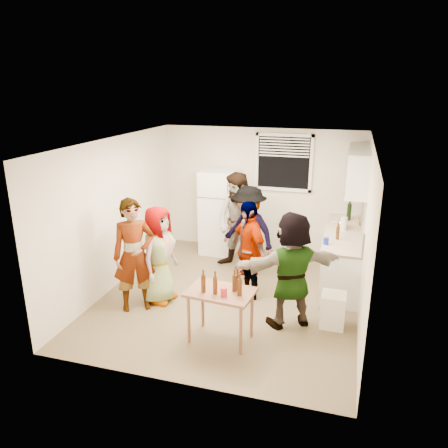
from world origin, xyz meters
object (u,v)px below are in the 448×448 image
(kettle, at_px, (342,227))
(serving_table, at_px, (221,339))
(beer_bottle_table, at_px, (237,289))
(guest_grey, at_px, (161,300))
(refrigerator, at_px, (220,212))
(trash_bin, at_px, (333,310))
(blue_cup, at_px, (326,244))
(guest_black, at_px, (247,296))
(guest_back_left, at_px, (238,269))
(guest_orange, at_px, (289,323))
(guest_stripe, at_px, (138,307))
(wine_bottle, at_px, (348,220))
(red_cup, at_px, (224,295))
(beer_bottle_counter, at_px, (337,239))
(guest_back_right, at_px, (248,275))

(kettle, relative_size, serving_table, 0.26)
(beer_bottle_table, height_order, guest_grey, beer_bottle_table)
(refrigerator, relative_size, trash_bin, 3.41)
(trash_bin, xyz_separation_m, guest_grey, (-2.68, 0.02, -0.25))
(blue_cup, height_order, beer_bottle_table, blue_cup)
(kettle, distance_m, trash_bin, 1.96)
(guest_black, bearing_deg, kettle, 90.48)
(beer_bottle_table, bearing_deg, guest_black, 96.74)
(guest_back_left, distance_m, guest_black, 1.12)
(refrigerator, xyz_separation_m, beer_bottle_table, (1.16, -3.02, -0.12))
(serving_table, bearing_deg, refrigerator, 107.18)
(refrigerator, height_order, trash_bin, refrigerator)
(guest_orange, bearing_deg, guest_stripe, -25.57)
(wine_bottle, height_order, guest_orange, wine_bottle)
(serving_table, height_order, guest_stripe, serving_table)
(guest_stripe, bearing_deg, trash_bin, -27.91)
(red_cup, height_order, guest_orange, red_cup)
(kettle, height_order, red_cup, kettle)
(beer_bottle_counter, bearing_deg, guest_stripe, -152.42)
(guest_grey, relative_size, guest_black, 0.97)
(beer_bottle_counter, relative_size, guest_back_left, 0.12)
(beer_bottle_counter, bearing_deg, trash_bin, -87.87)
(refrigerator, distance_m, wine_bottle, 2.50)
(beer_bottle_table, distance_m, guest_grey, 1.77)
(blue_cup, xyz_separation_m, beer_bottle_table, (-1.03, -1.59, -0.17))
(beer_bottle_table, bearing_deg, refrigerator, 111.10)
(beer_bottle_counter, height_order, red_cup, beer_bottle_counter)
(guest_back_right, distance_m, guest_orange, 1.75)
(beer_bottle_counter, height_order, guest_stripe, beer_bottle_counter)
(serving_table, height_order, guest_back_left, serving_table)
(kettle, bearing_deg, guest_stripe, -136.69)
(refrigerator, distance_m, guest_back_left, 1.29)
(refrigerator, distance_m, guest_back_right, 1.55)
(kettle, relative_size, guest_orange, 0.13)
(serving_table, relative_size, red_cup, 7.65)
(guest_stripe, bearing_deg, guest_orange, -29.15)
(guest_back_left, distance_m, guest_orange, 2.07)
(red_cup, bearing_deg, refrigerator, 107.87)
(kettle, distance_m, guest_black, 2.11)
(kettle, bearing_deg, serving_table, -111.58)
(guest_stripe, distance_m, guest_black, 1.76)
(kettle, relative_size, guest_back_left, 0.12)
(refrigerator, xyz_separation_m, guest_stripe, (-0.53, -2.64, -0.85))
(refrigerator, bearing_deg, serving_table, -72.82)
(guest_back_right, xyz_separation_m, guest_black, (0.19, -0.82, 0.00))
(beer_bottle_counter, relative_size, guest_stripe, 0.12)
(beer_bottle_counter, xyz_separation_m, guest_orange, (-0.56, -1.31, -0.90))
(red_cup, distance_m, guest_stripe, 1.83)
(beer_bottle_counter, distance_m, blue_cup, 0.33)
(beer_bottle_counter, relative_size, serving_table, 0.24)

